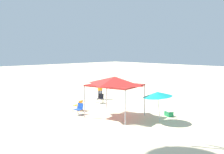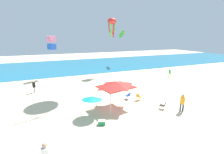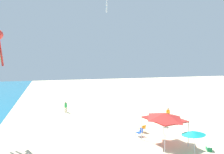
{
  "view_description": "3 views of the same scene",
  "coord_description": "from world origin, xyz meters",
  "px_view_note": "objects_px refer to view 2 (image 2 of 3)",
  "views": [
    {
      "loc": [
        -15.56,
        15.3,
        4.73
      ],
      "look_at": [
        -2.1,
        2.24,
        2.78
      ],
      "focal_mm": 41.9,
      "sensor_mm": 36.0,
      "label": 1
    },
    {
      "loc": [
        -9.37,
        -12.49,
        7.46
      ],
      "look_at": [
        -1.82,
        5.44,
        2.57
      ],
      "focal_mm": 26.24,
      "sensor_mm": 36.0,
      "label": 2
    },
    {
      "loc": [
        -21.0,
        12.67,
        8.0
      ],
      "look_at": [
        0.44,
        6.68,
        6.05
      ],
      "focal_mm": 36.0,
      "sensor_mm": 36.0,
      "label": 3
    }
  ],
  "objects_px": {
    "beach_umbrella": "(92,98)",
    "kite_octopus_red": "(112,22)",
    "person_near_umbrella": "(34,86)",
    "person_beachcomber": "(182,101)",
    "folding_chair_facing_ocean": "(128,95)",
    "canopy_tent": "(116,84)",
    "person_far_stroller": "(170,72)",
    "kite_parafoil_lime": "(122,34)",
    "folding_chair_right_of_tent": "(163,105)",
    "kite_box_pink": "(51,43)",
    "cooler_box": "(102,122)",
    "folding_chair_near_cooler": "(139,96)"
  },
  "relations": [
    {
      "from": "beach_umbrella",
      "to": "person_far_stroller",
      "type": "distance_m",
      "value": 19.67
    },
    {
      "from": "cooler_box",
      "to": "kite_octopus_red",
      "type": "xyz_separation_m",
      "value": [
        8.6,
        18.21,
        9.82
      ]
    },
    {
      "from": "folding_chair_facing_ocean",
      "to": "cooler_box",
      "type": "xyz_separation_m",
      "value": [
        -4.87,
        -4.34,
        -0.27
      ]
    },
    {
      "from": "person_near_umbrella",
      "to": "folding_chair_facing_ocean",
      "type": "bearing_deg",
      "value": -126.29
    },
    {
      "from": "canopy_tent",
      "to": "beach_umbrella",
      "type": "height_order",
      "value": "canopy_tent"
    },
    {
      "from": "person_beachcomber",
      "to": "person_near_umbrella",
      "type": "bearing_deg",
      "value": 142.47
    },
    {
      "from": "folding_chair_facing_ocean",
      "to": "cooler_box",
      "type": "distance_m",
      "value": 6.53
    },
    {
      "from": "folding_chair_right_of_tent",
      "to": "kite_parafoil_lime",
      "type": "distance_m",
      "value": 27.92
    },
    {
      "from": "person_near_umbrella",
      "to": "kite_octopus_red",
      "type": "xyz_separation_m",
      "value": [
        14.26,
        6.84,
        9.07
      ]
    },
    {
      "from": "person_far_stroller",
      "to": "person_near_umbrella",
      "type": "height_order",
      "value": "person_near_umbrella"
    },
    {
      "from": "folding_chair_near_cooler",
      "to": "kite_parafoil_lime",
      "type": "xyz_separation_m",
      "value": [
        8.71,
        22.62,
        7.41
      ]
    },
    {
      "from": "canopy_tent",
      "to": "cooler_box",
      "type": "distance_m",
      "value": 4.53
    },
    {
      "from": "folding_chair_near_cooler",
      "to": "kite_box_pink",
      "type": "relative_size",
      "value": 0.34
    },
    {
      "from": "person_far_stroller",
      "to": "kite_parafoil_lime",
      "type": "distance_m",
      "value": 16.97
    },
    {
      "from": "beach_umbrella",
      "to": "person_far_stroller",
      "type": "bearing_deg",
      "value": 27.55
    },
    {
      "from": "folding_chair_near_cooler",
      "to": "person_near_umbrella",
      "type": "distance_m",
      "value": 13.97
    },
    {
      "from": "folding_chair_near_cooler",
      "to": "person_far_stroller",
      "type": "bearing_deg",
      "value": -71.52
    },
    {
      "from": "person_beachcomber",
      "to": "kite_octopus_red",
      "type": "bearing_deg",
      "value": 92.5
    },
    {
      "from": "beach_umbrella",
      "to": "kite_octopus_red",
      "type": "distance_m",
      "value": 20.36
    },
    {
      "from": "person_far_stroller",
      "to": "kite_box_pink",
      "type": "height_order",
      "value": "kite_box_pink"
    },
    {
      "from": "folding_chair_right_of_tent",
      "to": "kite_box_pink",
      "type": "distance_m",
      "value": 21.88
    },
    {
      "from": "kite_octopus_red",
      "to": "kite_box_pink",
      "type": "height_order",
      "value": "kite_octopus_red"
    },
    {
      "from": "beach_umbrella",
      "to": "person_beachcomber",
      "type": "distance_m",
      "value": 8.99
    },
    {
      "from": "beach_umbrella",
      "to": "folding_chair_facing_ocean",
      "type": "distance_m",
      "value": 5.92
    },
    {
      "from": "canopy_tent",
      "to": "folding_chair_facing_ocean",
      "type": "bearing_deg",
      "value": 32.89
    },
    {
      "from": "kite_box_pink",
      "to": "folding_chair_near_cooler",
      "type": "bearing_deg",
      "value": -99.8
    },
    {
      "from": "person_far_stroller",
      "to": "folding_chair_facing_ocean",
      "type": "bearing_deg",
      "value": 78.98
    },
    {
      "from": "person_near_umbrella",
      "to": "cooler_box",
      "type": "bearing_deg",
      "value": -156.13
    },
    {
      "from": "kite_octopus_red",
      "to": "folding_chair_facing_ocean",
      "type": "bearing_deg",
      "value": 94.79
    },
    {
      "from": "folding_chair_near_cooler",
      "to": "person_beachcomber",
      "type": "relative_size",
      "value": 0.44
    },
    {
      "from": "folding_chair_right_of_tent",
      "to": "folding_chair_facing_ocean",
      "type": "bearing_deg",
      "value": -98.9
    },
    {
      "from": "person_near_umbrella",
      "to": "kite_octopus_red",
      "type": "height_order",
      "value": "kite_octopus_red"
    },
    {
      "from": "folding_chair_facing_ocean",
      "to": "kite_octopus_red",
      "type": "bearing_deg",
      "value": -121.02
    },
    {
      "from": "person_far_stroller",
      "to": "person_near_umbrella",
      "type": "bearing_deg",
      "value": 49.64
    },
    {
      "from": "folding_chair_near_cooler",
      "to": "kite_box_pink",
      "type": "distance_m",
      "value": 18.75
    },
    {
      "from": "folding_chair_near_cooler",
      "to": "person_near_umbrella",
      "type": "height_order",
      "value": "person_near_umbrella"
    },
    {
      "from": "canopy_tent",
      "to": "folding_chair_facing_ocean",
      "type": "distance_m",
      "value": 3.4
    },
    {
      "from": "person_far_stroller",
      "to": "kite_parafoil_lime",
      "type": "bearing_deg",
      "value": -29.99
    },
    {
      "from": "canopy_tent",
      "to": "person_near_umbrella",
      "type": "height_order",
      "value": "canopy_tent"
    },
    {
      "from": "person_near_umbrella",
      "to": "kite_parafoil_lime",
      "type": "height_order",
      "value": "kite_parafoil_lime"
    },
    {
      "from": "cooler_box",
      "to": "kite_octopus_red",
      "type": "relative_size",
      "value": 0.2
    },
    {
      "from": "canopy_tent",
      "to": "person_far_stroller",
      "type": "bearing_deg",
      "value": 28.96
    },
    {
      "from": "cooler_box",
      "to": "kite_octopus_red",
      "type": "distance_m",
      "value": 22.4
    },
    {
      "from": "folding_chair_near_cooler",
      "to": "person_near_umbrella",
      "type": "xyz_separation_m",
      "value": [
        -11.59,
        7.79,
        0.48
      ]
    },
    {
      "from": "beach_umbrella",
      "to": "folding_chair_facing_ocean",
      "type": "xyz_separation_m",
      "value": [
        5.17,
        2.52,
        -1.37
      ]
    },
    {
      "from": "person_beachcomber",
      "to": "kite_parafoil_lime",
      "type": "relative_size",
      "value": 0.54
    },
    {
      "from": "folding_chair_right_of_tent",
      "to": "folding_chair_near_cooler",
      "type": "bearing_deg",
      "value": -108.93
    },
    {
      "from": "canopy_tent",
      "to": "kite_octopus_red",
      "type": "height_order",
      "value": "kite_octopus_red"
    },
    {
      "from": "beach_umbrella",
      "to": "person_near_umbrella",
      "type": "xyz_separation_m",
      "value": [
        -5.36,
        9.54,
        -0.88
      ]
    },
    {
      "from": "kite_box_pink",
      "to": "person_far_stroller",
      "type": "bearing_deg",
      "value": -61.19
    }
  ]
}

